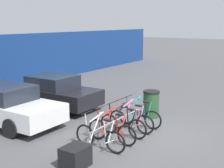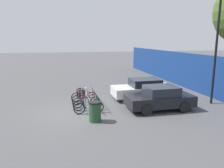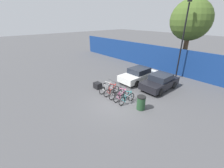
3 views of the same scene
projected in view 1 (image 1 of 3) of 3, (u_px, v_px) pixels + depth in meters
name	position (u px, v px, depth m)	size (l,w,h in m)	color
ground_plane	(147.00, 133.00, 10.34)	(120.00, 120.00, 0.00)	#4C4C4F
bike_rack	(117.00, 122.00, 9.94)	(2.94, 0.04, 0.57)	gray
bicycle_white	(100.00, 137.00, 8.89)	(0.68, 1.71, 1.05)	black
bicycle_red	(112.00, 131.00, 9.41)	(0.68, 1.71, 1.05)	black
bicycle_black	(123.00, 125.00, 9.95)	(0.68, 1.71, 1.05)	black
bicycle_pink	(131.00, 120.00, 10.39)	(0.68, 1.71, 1.05)	black
bicycle_teal	(139.00, 116.00, 10.87)	(0.68, 1.71, 1.05)	black
car_white	(6.00, 105.00, 11.11)	(1.91, 4.30, 1.40)	silver
car_black	(54.00, 92.00, 13.20)	(1.91, 3.90, 1.40)	black
trash_bin	(151.00, 104.00, 11.96)	(0.63, 0.63, 1.03)	#234728
cargo_crate	(75.00, 157.00, 7.84)	(0.70, 0.56, 0.55)	black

